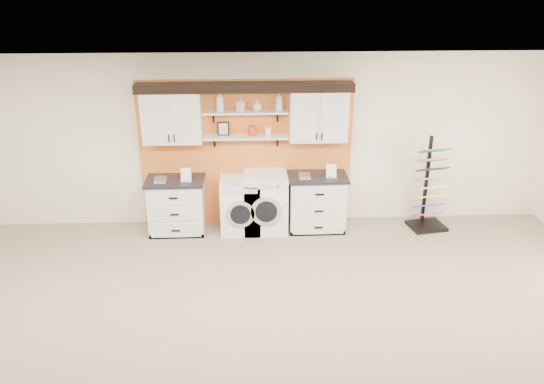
{
  "coord_description": "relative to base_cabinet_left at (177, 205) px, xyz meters",
  "views": [
    {
      "loc": [
        0.03,
        -4.21,
        3.9
      ],
      "look_at": [
        0.34,
        2.3,
        1.21
      ],
      "focal_mm": 35.0,
      "sensor_mm": 36.0,
      "label": 1
    }
  ],
  "objects": [
    {
      "name": "shelf_upper",
      "position": [
        1.13,
        0.16,
        1.48
      ],
      "size": [
        1.32,
        0.28,
        0.03
      ],
      "primitive_type": "cube",
      "color": "silver",
      "rests_on": "wall_back"
    },
    {
      "name": "canister_cream",
      "position": [
        1.48,
        0.16,
        1.16
      ],
      "size": [
        0.1,
        0.1,
        0.14
      ],
      "primitive_type": "cylinder",
      "color": "silver",
      "rests_on": "shelf_lower"
    },
    {
      "name": "picture_frame",
      "position": [
        0.78,
        0.21,
        1.2
      ],
      "size": [
        0.18,
        0.02,
        0.22
      ],
      "color": "black",
      "rests_on": "shelf_lower"
    },
    {
      "name": "shelf_lower",
      "position": [
        1.13,
        0.16,
        1.08
      ],
      "size": [
        1.32,
        0.28,
        0.03
      ],
      "primitive_type": "cube",
      "color": "silver",
      "rests_on": "wall_back"
    },
    {
      "name": "crown_molding",
      "position": [
        1.13,
        0.17,
        1.88
      ],
      "size": [
        3.3,
        0.41,
        0.13
      ],
      "color": "black",
      "rests_on": "wall_back"
    },
    {
      "name": "upper_cabinet_left",
      "position": [
        0.0,
        0.15,
        1.43
      ],
      "size": [
        0.9,
        0.35,
        0.84
      ],
      "color": "silver",
      "rests_on": "wall_back"
    },
    {
      "name": "base_cabinet_left",
      "position": [
        0.0,
        0.0,
        0.0
      ],
      "size": [
        0.92,
        0.66,
        0.9
      ],
      "color": "silver",
      "rests_on": "floor"
    },
    {
      "name": "upper_cabinet_right",
      "position": [
        2.26,
        0.15,
        1.43
      ],
      "size": [
        0.9,
        0.35,
        0.84
      ],
      "color": "silver",
      "rests_on": "wall_back"
    },
    {
      "name": "washer",
      "position": [
        1.02,
        -0.0,
        -0.01
      ],
      "size": [
        0.63,
        0.71,
        0.88
      ],
      "color": "white",
      "rests_on": "floor"
    },
    {
      "name": "soap_bottle_b",
      "position": [
        1.06,
        0.16,
        1.6
      ],
      "size": [
        0.13,
        0.13,
        0.21
      ],
      "primitive_type": "imported",
      "rotation": [
        0.0,
        0.0,
        4.06
      ],
      "color": "silver",
      "rests_on": "shelf_upper"
    },
    {
      "name": "soap_bottle_a",
      "position": [
        0.75,
        0.16,
        1.65
      ],
      "size": [
        0.17,
        0.17,
        0.32
      ],
      "primitive_type": "imported",
      "rotation": [
        0.0,
        0.0,
        -2.56
      ],
      "color": "silver",
      "rests_on": "shelf_upper"
    },
    {
      "name": "ceiling",
      "position": [
        1.13,
        -3.64,
        2.35
      ],
      "size": [
        10.0,
        10.0,
        0.0
      ],
      "primitive_type": "plane",
      "rotation": [
        3.14,
        0.0,
        0.0
      ],
      "color": "white",
      "rests_on": "wall_back"
    },
    {
      "name": "sample_rack",
      "position": [
        4.09,
        -0.05,
        0.05
      ],
      "size": [
        0.63,
        0.55,
        1.53
      ],
      "rotation": [
        0.0,
        0.0,
        0.18
      ],
      "color": "black",
      "rests_on": "floor"
    },
    {
      "name": "accent_panel",
      "position": [
        1.13,
        0.32,
        0.75
      ],
      "size": [
        3.4,
        0.07,
        2.4
      ],
      "primitive_type": "cube",
      "color": "orange",
      "rests_on": "wall_back"
    },
    {
      "name": "soap_bottle_d",
      "position": [
        1.65,
        0.16,
        1.64
      ],
      "size": [
        0.14,
        0.14,
        0.3
      ],
      "primitive_type": "imported",
      "rotation": [
        0.0,
        0.0,
        2.87
      ],
      "color": "silver",
      "rests_on": "shelf_upper"
    },
    {
      "name": "wall_back",
      "position": [
        1.13,
        0.36,
        0.95
      ],
      "size": [
        10.0,
        0.0,
        10.0
      ],
      "primitive_type": "plane",
      "rotation": [
        1.57,
        0.0,
        0.0
      ],
      "color": "#F0E5CF",
      "rests_on": "floor"
    },
    {
      "name": "canister_red",
      "position": [
        1.23,
        0.16,
        1.17
      ],
      "size": [
        0.11,
        0.11,
        0.16
      ],
      "primitive_type": "cylinder",
      "color": "red",
      "rests_on": "shelf_lower"
    },
    {
      "name": "dryer",
      "position": [
        1.43,
        -0.0,
        0.03
      ],
      "size": [
        0.69,
        0.71,
        0.97
      ],
      "color": "white",
      "rests_on": "floor"
    },
    {
      "name": "soap_bottle_c",
      "position": [
        1.31,
        0.16,
        1.58
      ],
      "size": [
        0.14,
        0.14,
        0.17
      ],
      "primitive_type": "imported",
      "rotation": [
        0.0,
        0.0,
        -0.0
      ],
      "color": "silver",
      "rests_on": "shelf_upper"
    },
    {
      "name": "base_cabinet_right",
      "position": [
        2.26,
        -0.0,
        0.01
      ],
      "size": [
        0.95,
        0.66,
        0.93
      ],
      "color": "silver",
      "rests_on": "floor"
    }
  ]
}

